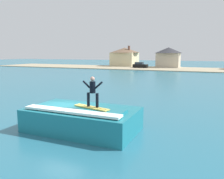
% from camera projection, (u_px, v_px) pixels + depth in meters
% --- Properties ---
extents(ground_plane, '(260.00, 260.00, 0.00)m').
position_uv_depth(ground_plane, '(65.00, 128.00, 13.57)').
color(ground_plane, '#28697F').
extents(wave_crest, '(6.30, 3.54, 1.46)m').
position_uv_depth(wave_crest, '(82.00, 119.00, 13.07)').
color(wave_crest, '#1C7484').
rests_on(wave_crest, ground_plane).
extents(surfboard, '(2.29, 0.94, 0.06)m').
position_uv_depth(surfboard, '(91.00, 107.00, 12.43)').
color(surfboard, '#EAD159').
rests_on(surfboard, wave_crest).
extents(surfer, '(1.22, 0.32, 1.67)m').
position_uv_depth(surfer, '(93.00, 90.00, 12.27)').
color(surfer, black).
rests_on(surfer, surfboard).
extents(shoreline_bank, '(120.00, 16.33, 0.20)m').
position_uv_depth(shoreline_bank, '(179.00, 69.00, 62.71)').
color(shoreline_bank, tan).
rests_on(shoreline_bank, ground_plane).
extents(car_near_shore, '(4.25, 2.29, 1.86)m').
position_uv_depth(car_near_shore, '(140.00, 65.00, 66.76)').
color(car_near_shore, black).
rests_on(car_near_shore, ground_plane).
extents(house_with_chimney, '(10.16, 10.16, 6.86)m').
position_uv_depth(house_with_chimney, '(125.00, 56.00, 76.61)').
color(house_with_chimney, beige).
rests_on(house_with_chimney, ground_plane).
extents(house_small_cottage, '(8.30, 8.30, 6.18)m').
position_uv_depth(house_small_cottage, '(168.00, 56.00, 68.62)').
color(house_small_cottage, beige).
rests_on(house_small_cottage, ground_plane).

